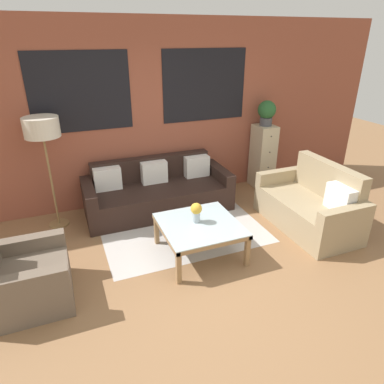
% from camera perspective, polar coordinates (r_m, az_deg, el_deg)
% --- Properties ---
extents(ground_plane, '(16.00, 16.00, 0.00)m').
position_cam_1_polar(ground_plane, '(3.98, 3.07, -14.88)').
color(ground_plane, '#8E6642').
extents(wall_back_brick, '(8.40, 0.09, 2.80)m').
position_cam_1_polar(wall_back_brick, '(5.49, -7.46, 12.70)').
color(wall_back_brick, brown).
rests_on(wall_back_brick, ground_plane).
extents(rug, '(2.22, 1.54, 0.00)m').
position_cam_1_polar(rug, '(4.90, -1.56, -6.35)').
color(rug, '#BCB7B2').
rests_on(rug, ground_plane).
extents(couch_dark, '(2.23, 0.88, 0.78)m').
position_cam_1_polar(couch_dark, '(5.39, -5.75, -0.09)').
color(couch_dark, black).
rests_on(couch_dark, ground_plane).
extents(settee_vintage, '(0.80, 1.52, 0.92)m').
position_cam_1_polar(settee_vintage, '(5.15, 19.15, -2.30)').
color(settee_vintage, tan).
rests_on(settee_vintage, ground_plane).
extents(armchair_corner, '(0.80, 0.83, 0.84)m').
position_cam_1_polar(armchair_corner, '(3.97, -26.13, -12.90)').
color(armchair_corner, '#6B5B4C').
rests_on(armchair_corner, ground_plane).
extents(coffee_table, '(0.94, 0.94, 0.44)m').
position_cam_1_polar(coffee_table, '(4.22, 1.29, -6.02)').
color(coffee_table, silver).
rests_on(coffee_table, ground_plane).
extents(floor_lamp, '(0.46, 0.46, 1.58)m').
position_cam_1_polar(floor_lamp, '(4.92, -23.72, 9.28)').
color(floor_lamp, olive).
rests_on(floor_lamp, ground_plane).
extents(drawer_cabinet, '(0.33, 0.41, 1.12)m').
position_cam_1_polar(drawer_cabinet, '(6.26, 11.69, 5.82)').
color(drawer_cabinet, '#C6B793').
rests_on(drawer_cabinet, ground_plane).
extents(potted_plant, '(0.31, 0.31, 0.42)m').
position_cam_1_polar(potted_plant, '(6.06, 12.35, 12.94)').
color(potted_plant, '#47474C').
rests_on(potted_plant, drawer_cabinet).
extents(flower_vase, '(0.14, 0.14, 0.25)m').
position_cam_1_polar(flower_vase, '(4.16, 0.72, -3.20)').
color(flower_vase, '#ADBCC6').
rests_on(flower_vase, coffee_table).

